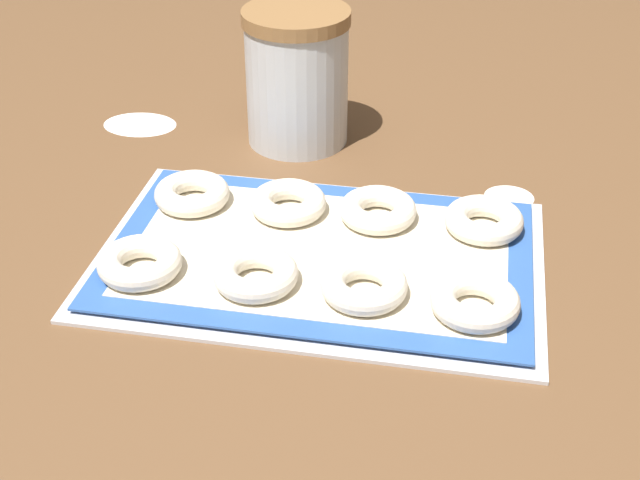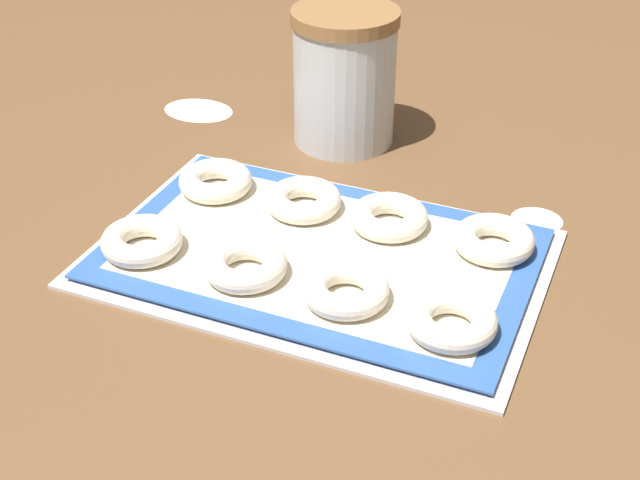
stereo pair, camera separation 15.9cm
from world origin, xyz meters
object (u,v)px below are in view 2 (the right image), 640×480
at_px(bagel_front_far_right, 451,320).
at_px(bagel_back_far_left, 216,181).
at_px(bagel_front_mid_left, 245,265).
at_px(bagel_back_mid_right, 389,217).
at_px(bagel_back_far_right, 494,240).
at_px(bagel_front_far_left, 142,241).
at_px(bagel_front_mid_right, 346,289).
at_px(baking_tray, 320,256).
at_px(bagel_back_mid_left, 303,200).
at_px(flour_canister, 345,77).

bearing_deg(bagel_front_far_right, bagel_back_far_left, 156.06).
relative_size(bagel_front_mid_left, bagel_front_far_right, 1.00).
bearing_deg(bagel_back_far_left, bagel_back_mid_right, 0.95).
distance_m(bagel_back_far_left, bagel_back_far_right, 0.31).
bearing_deg(bagel_front_far_left, bagel_back_mid_right, 33.10).
bearing_deg(bagel_front_mid_right, baking_tray, 128.95).
bearing_deg(bagel_front_mid_right, bagel_back_far_left, 147.65).
height_order(bagel_back_mid_left, flour_canister, flour_canister).
height_order(bagel_front_far_right, flour_canister, flour_canister).
xyz_separation_m(bagel_front_far_right, bagel_back_far_left, (-0.31, 0.14, 0.00)).
distance_m(baking_tray, flour_canister, 0.28).
distance_m(bagel_front_far_left, bagel_back_mid_left, 0.18).
height_order(bagel_front_mid_right, bagel_back_far_right, same).
height_order(bagel_front_far_left, bagel_front_mid_right, same).
xyz_separation_m(bagel_front_far_right, bagel_back_mid_left, (-0.20, 0.14, 0.00)).
bearing_deg(bagel_back_mid_left, bagel_front_far_right, -34.18).
height_order(baking_tray, bagel_back_far_right, bagel_back_far_right).
bearing_deg(bagel_front_far_right, bagel_back_far_right, 88.68).
height_order(bagel_front_mid_right, bagel_back_mid_left, same).
relative_size(bagel_front_mid_right, bagel_back_mid_left, 1.00).
distance_m(bagel_front_mid_right, bagel_back_mid_right, 0.13).
distance_m(baking_tray, bagel_back_far_right, 0.17).
xyz_separation_m(bagel_back_mid_right, bagel_back_far_right, (0.11, 0.00, 0.00)).
distance_m(bagel_front_far_left, bagel_front_far_right, 0.32).
relative_size(baking_tray, bagel_front_mid_right, 5.45).
relative_size(bagel_front_far_right, flour_canister, 0.49).
distance_m(bagel_front_mid_left, bagel_front_mid_right, 0.10).
relative_size(bagel_front_far_right, bagel_back_far_left, 1.00).
bearing_deg(bagel_front_far_left, bagel_back_mid_left, 49.35).
xyz_separation_m(bagel_front_mid_left, bagel_back_mid_right, (0.10, 0.14, 0.00)).
distance_m(baking_tray, bagel_front_mid_left, 0.09).
height_order(baking_tray, bagel_front_far_left, bagel_front_far_left).
relative_size(bagel_front_mid_left, bagel_back_mid_left, 1.00).
relative_size(bagel_front_far_left, bagel_back_far_left, 1.00).
bearing_deg(bagel_back_far_left, bagel_front_far_left, -94.15).
height_order(bagel_front_mid_right, bagel_back_far_left, same).
bearing_deg(bagel_front_mid_right, bagel_front_far_right, -3.42).
bearing_deg(flour_canister, bagel_back_mid_left, -81.16).
bearing_deg(bagel_back_far_left, baking_tray, -22.81).
distance_m(baking_tray, bagel_front_far_left, 0.18).
xyz_separation_m(bagel_back_mid_left, bagel_back_mid_right, (0.10, 0.00, 0.00)).
distance_m(bagel_front_far_left, bagel_back_far_left, 0.13).
bearing_deg(bagel_front_far_left, bagel_front_mid_right, 0.98).
bearing_deg(bagel_front_mid_right, bagel_back_mid_left, 127.42).
xyz_separation_m(bagel_front_far_left, bagel_back_far_left, (0.01, 0.13, 0.00)).
height_order(bagel_front_mid_left, bagel_back_far_right, same).
height_order(baking_tray, flour_canister, flour_canister).
distance_m(baking_tray, bagel_front_mid_right, 0.09).
distance_m(baking_tray, bagel_back_mid_left, 0.08).
bearing_deg(bagel_back_far_left, bagel_back_mid_left, 0.23).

